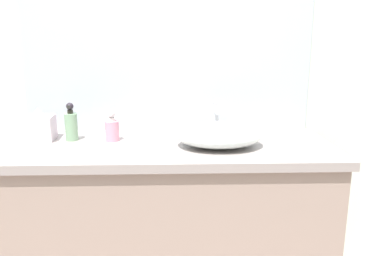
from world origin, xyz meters
name	(u,v)px	position (x,y,z in m)	size (l,w,h in m)	color
bathroom_wall_rear	(168,55)	(0.00, 0.73, 1.30)	(6.00, 0.06, 2.60)	silver
vanity_counter	(167,231)	(0.00, 0.39, 0.45)	(1.55, 0.60, 0.90)	gray
wall_mirror_panel	(166,25)	(0.00, 0.69, 1.45)	(1.51, 0.01, 1.10)	#B2BCC6
sink_basin	(219,135)	(0.24, 0.35, 0.96)	(0.40, 0.30, 0.11)	silver
faucet	(216,116)	(0.24, 0.51, 1.01)	(0.03, 0.14, 0.18)	silver
soap_dispenser	(71,125)	(-0.46, 0.47, 0.98)	(0.06, 0.06, 0.18)	#7EA47F
lotion_bottle	(112,128)	(-0.26, 0.46, 0.96)	(0.07, 0.07, 0.15)	pink
tissue_box	(39,126)	(-0.62, 0.49, 0.97)	(0.15, 0.15, 0.16)	silver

